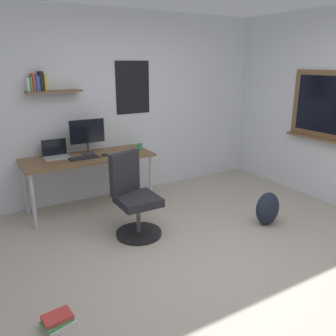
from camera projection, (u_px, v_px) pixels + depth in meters
The scene contains 11 objects.
ground_plane at pixel (216, 270), 3.33m from camera, with size 5.20×5.20×0.00m, color #ADA393.
wall_back at pixel (113, 106), 4.96m from camera, with size 5.00×0.30×2.60m.
desk at pixel (89, 161), 4.55m from camera, with size 1.66×0.66×0.73m.
office_chair at pixel (134, 201), 3.92m from camera, with size 0.53×0.55×0.95m.
laptop at pixel (56, 153), 4.46m from camera, with size 0.31×0.21×0.23m.
monitor_primary at pixel (87, 134), 4.56m from camera, with size 0.46×0.17×0.46m.
keyboard at pixel (84, 158), 4.42m from camera, with size 0.37×0.13×0.02m, color black.
computer_mouse at pixel (105, 154), 4.55m from camera, with size 0.10×0.06×0.03m, color #262628.
coffee_mug at pixel (140, 147), 4.85m from camera, with size 0.08×0.08×0.09m, color #338C4C.
backpack at pixel (268, 208), 4.21m from camera, with size 0.32×0.22×0.41m, color #1E2333.
book_stack_on_floor at pixel (58, 321), 2.61m from camera, with size 0.25×0.21×0.09m.
Camera 1 is at (-1.87, -2.26, 1.91)m, focal length 37.22 mm.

